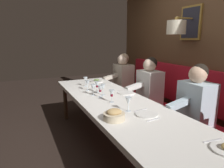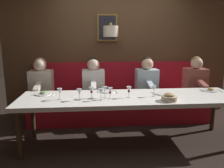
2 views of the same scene
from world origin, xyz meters
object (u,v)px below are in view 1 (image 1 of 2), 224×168
(wine_glass_1, at_px, (100,89))
(wine_glass_0, at_px, (112,94))
(diner_middle, at_px, (150,82))
(wine_glass_3, at_px, (128,101))
(wine_glass_5, at_px, (97,85))
(wine_glass_6, at_px, (87,83))
(bread_bowl, at_px, (114,115))
(diner_near, at_px, (196,97))
(wine_glass_4, at_px, (93,87))
(dining_table, at_px, (117,106))
(wine_glass_2, at_px, (103,87))
(wine_glass_7, at_px, (86,80))
(diner_far, at_px, (123,74))

(wine_glass_1, bearing_deg, wine_glass_0, -80.52)
(diner_middle, height_order, wine_glass_3, diner_middle)
(wine_glass_5, height_order, wine_glass_6, same)
(diner_middle, relative_size, wine_glass_3, 4.82)
(wine_glass_1, relative_size, bread_bowl, 0.75)
(diner_near, height_order, wine_glass_0, diner_near)
(wine_glass_0, distance_m, wine_glass_4, 0.42)
(wine_glass_1, relative_size, wine_glass_4, 1.00)
(diner_near, xyz_separation_m, wine_glass_6, (-1.04, 1.19, 0.04))
(diner_middle, relative_size, wine_glass_0, 4.82)
(dining_table, height_order, wine_glass_4, wine_glass_4)
(wine_glass_1, distance_m, wine_glass_5, 0.27)
(diner_near, bearing_deg, wine_glass_2, 137.76)
(wine_glass_3, relative_size, bread_bowl, 0.75)
(diner_near, xyz_separation_m, wine_glass_5, (-0.94, 1.03, 0.04))
(dining_table, relative_size, wine_glass_5, 19.74)
(diner_near, bearing_deg, wine_glass_5, 132.40)
(diner_middle, relative_size, bread_bowl, 3.60)
(dining_table, xyz_separation_m, wine_glass_6, (-0.15, 0.73, 0.17))
(wine_glass_2, relative_size, wine_glass_7, 1.00)
(diner_near, distance_m, wine_glass_4, 1.38)
(diner_far, bearing_deg, wine_glass_0, -123.21)
(wine_glass_1, height_order, wine_glass_2, same)
(diner_middle, distance_m, wine_glass_3, 1.27)
(wine_glass_2, height_order, wine_glass_3, same)
(diner_middle, xyz_separation_m, wine_glass_4, (-1.05, -0.10, 0.04))
(wine_glass_5, bearing_deg, bread_bowl, -102.18)
(wine_glass_1, xyz_separation_m, wine_glass_6, (-0.04, 0.43, 0.00))
(wine_glass_2, relative_size, wine_glass_6, 1.00)
(diner_middle, height_order, bread_bowl, diner_middle)
(diner_near, bearing_deg, dining_table, 152.22)
(wine_glass_5, xyz_separation_m, bread_bowl, (-0.23, -1.06, -0.07))
(wine_glass_0, bearing_deg, wine_glass_2, 85.57)
(wine_glass_0, bearing_deg, wine_glass_4, 104.11)
(wine_glass_6, height_order, wine_glass_7, same)
(wine_glass_7, bearing_deg, diner_middle, -25.89)
(diner_near, bearing_deg, diner_far, 90.00)
(diner_far, bearing_deg, dining_table, -120.93)
(wine_glass_2, bearing_deg, dining_table, -84.03)
(wine_glass_0, height_order, wine_glass_3, same)
(wine_glass_6, bearing_deg, diner_middle, -10.89)
(wine_glass_1, distance_m, wine_glass_7, 0.70)
(diner_middle, bearing_deg, dining_table, -149.01)
(diner_far, xyz_separation_m, bread_bowl, (-1.17, -1.97, -0.03))
(wine_glass_4, distance_m, wine_glass_7, 0.58)
(diner_middle, xyz_separation_m, wine_glass_6, (-1.04, 0.20, 0.04))
(wine_glass_3, height_order, wine_glass_6, same)
(wine_glass_2, xyz_separation_m, wine_glass_7, (-0.06, 0.63, 0.00))
(wine_glass_4, bearing_deg, wine_glass_1, -66.77)
(wine_glass_1, relative_size, wine_glass_3, 1.00)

